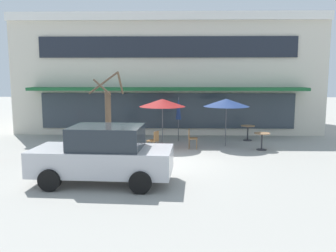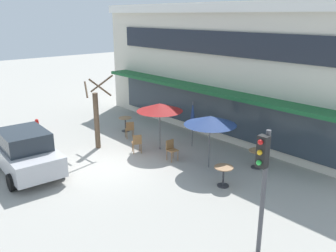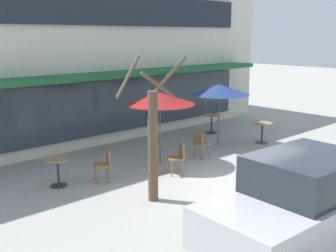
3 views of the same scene
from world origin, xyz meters
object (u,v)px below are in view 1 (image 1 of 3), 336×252
Objects in this scene: patio_umbrella_green_folded at (178,109)px; patio_umbrella_corner_open at (226,103)px; cafe_table_streetside at (262,138)px; cafe_chair_2 at (115,136)px; street_tree at (108,119)px; cafe_chair_0 at (154,139)px; parked_sedan at (104,155)px; cafe_table_by_tree at (248,130)px; cafe_chair_1 at (191,137)px; patio_umbrella_cream_folded at (162,103)px; cafe_table_near_wall at (93,134)px.

patio_umbrella_corner_open is (2.18, -1.21, 0.39)m from patio_umbrella_green_folded.
patio_umbrella_green_folded is at bearing 150.79° from cafe_table_streetside.
street_tree is at bearing -87.36° from cafe_chair_2.
cafe_chair_0 reaches higher than cafe_table_streetside.
street_tree reaches higher than parked_sedan.
parked_sedan is (-4.47, -5.79, -1.14)m from patio_umbrella_corner_open.
cafe_table_by_tree is 0.85× the size of cafe_chair_1.
patio_umbrella_cream_folded is 2.64m from cafe_chair_2.
patio_umbrella_corner_open is 3.78m from cafe_chair_0.
cafe_chair_1 reaches higher than cafe_table_streetside.
cafe_table_streetside is at bearing -8.72° from patio_umbrella_cream_folded.
cafe_table_by_tree is at bearing 15.63° from cafe_chair_2.
parked_sedan is at bearing -128.58° from cafe_table_by_tree.
cafe_chair_0 is (2.97, -1.43, 0.01)m from cafe_table_near_wall.
street_tree reaches higher than patio_umbrella_cream_folded.
cafe_table_streetside is at bearing -3.91° from cafe_chair_1.
cafe_table_near_wall is 0.35× the size of patio_umbrella_green_folded.
parked_sedan is (-2.29, -7.00, -0.75)m from patio_umbrella_green_folded.
cafe_table_by_tree is 6.65m from cafe_chair_2.
patio_umbrella_cream_folded reaches higher than cafe_table_by_tree.
street_tree reaches higher than patio_umbrella_green_folded.
parked_sedan reaches higher than cafe_chair_0.
patio_umbrella_cream_folded is (-4.40, 0.68, 1.51)m from cafe_table_streetside.
cafe_table_streetside is 6.59m from cafe_chair_2.
street_tree is (-5.00, -2.21, -0.49)m from patio_umbrella_corner_open.
patio_umbrella_cream_folded is (-4.23, -1.62, 1.51)m from cafe_table_by_tree.
cafe_chair_1 is (-1.61, -0.62, -1.50)m from patio_umbrella_corner_open.
cafe_chair_0 is at bearing -158.66° from cafe_chair_1.
parked_sedan reaches higher than cafe_chair_2.
patio_umbrella_corner_open is 7.41m from parked_sedan.
cafe_table_streetside is at bearing -7.46° from cafe_table_near_wall.
cafe_chair_1 is at bearing -9.83° from cafe_table_near_wall.
patio_umbrella_green_folded is 1.00× the size of patio_umbrella_corner_open.
patio_umbrella_cream_folded reaches higher than cafe_chair_0.
cafe_table_by_tree is 5.29m from cafe_chair_0.
cafe_table_near_wall is at bearing 155.65° from cafe_chair_2.
cafe_table_streetside is 4.34m from patio_umbrella_green_folded.
cafe_table_streetside is 0.85× the size of cafe_chair_1.
cafe_chair_2 is at bearing -152.05° from patio_umbrella_green_folded.
street_tree is at bearing -156.16° from patio_umbrella_corner_open.
parked_sedan is at bearing -73.83° from cafe_table_near_wall.
patio_umbrella_green_folded is 3.47m from cafe_chair_2.
patio_umbrella_cream_folded is 0.64× the size of street_tree.
parked_sedan is (1.73, -5.96, 0.36)m from cafe_table_near_wall.
cafe_table_near_wall is 4.66m from cafe_chair_1.
parked_sedan is at bearing -118.98° from cafe_chair_1.
patio_umbrella_corner_open is 2.29m from cafe_chair_1.
patio_umbrella_cream_folded is at bearing 171.28° from cafe_table_streetside.
patio_umbrella_green_folded is at bearing -175.95° from cafe_table_by_tree.
cafe_table_by_tree is 4.77m from patio_umbrella_cream_folded.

